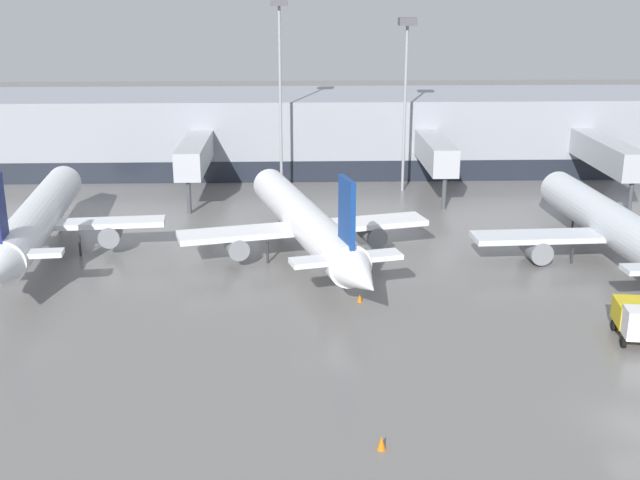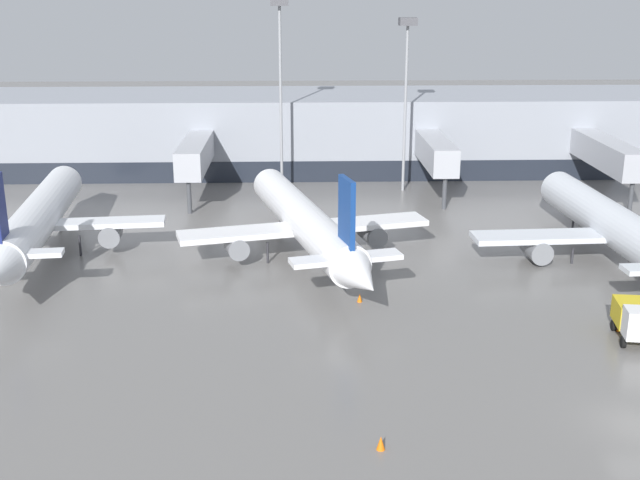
% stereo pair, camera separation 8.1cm
% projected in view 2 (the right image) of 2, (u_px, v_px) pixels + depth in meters
% --- Properties ---
extents(ground_plane, '(320.00, 320.00, 0.00)m').
position_uv_depth(ground_plane, '(639.00, 427.00, 40.15)').
color(ground_plane, slate).
extents(terminal_building, '(160.00, 31.25, 9.00)m').
position_uv_depth(terminal_building, '(434.00, 130.00, 97.73)').
color(terminal_building, gray).
rests_on(terminal_building, ground_plane).
extents(parked_jet_0, '(23.44, 33.65, 9.52)m').
position_uv_depth(parked_jet_0, '(618.00, 228.00, 64.06)').
color(parked_jet_0, silver).
rests_on(parked_jet_0, ground_plane).
extents(parked_jet_2, '(20.48, 32.68, 9.14)m').
position_uv_depth(parked_jet_2, '(38.00, 219.00, 65.17)').
color(parked_jet_2, silver).
rests_on(parked_jet_2, ground_plane).
extents(parked_jet_4, '(20.58, 32.57, 9.01)m').
position_uv_depth(parked_jet_4, '(305.00, 222.00, 64.66)').
color(parked_jet_4, white).
rests_on(parked_jet_4, ground_plane).
extents(service_truck_0, '(2.45, 4.37, 2.52)m').
position_uv_depth(service_truck_0, '(634.00, 318.00, 49.72)').
color(service_truck_0, gold).
rests_on(service_truck_0, ground_plane).
extents(traffic_cone_1, '(0.43, 0.43, 0.70)m').
position_uv_depth(traffic_cone_1, '(381.00, 443.00, 38.08)').
color(traffic_cone_1, orange).
rests_on(traffic_cone_1, ground_plane).
extents(traffic_cone_2, '(0.42, 0.42, 0.65)m').
position_uv_depth(traffic_cone_2, '(619.00, 326.00, 51.37)').
color(traffic_cone_2, orange).
rests_on(traffic_cone_2, ground_plane).
extents(traffic_cone_3, '(0.36, 0.36, 0.62)m').
position_uv_depth(traffic_cone_3, '(360.00, 298.00, 56.12)').
color(traffic_cone_3, orange).
rests_on(traffic_cone_3, ground_plane).
extents(apron_light_mast_1, '(1.80, 1.80, 20.15)m').
position_uv_depth(apron_light_mast_1, '(280.00, 42.00, 82.89)').
color(apron_light_mast_1, gray).
rests_on(apron_light_mast_1, ground_plane).
extents(apron_light_mast_4, '(1.80, 1.80, 18.20)m').
position_uv_depth(apron_light_mast_4, '(407.00, 56.00, 83.09)').
color(apron_light_mast_4, gray).
rests_on(apron_light_mast_4, ground_plane).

